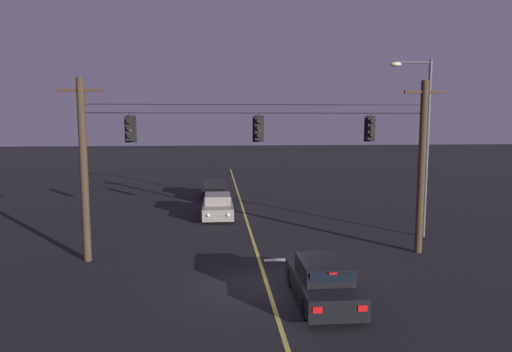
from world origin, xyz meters
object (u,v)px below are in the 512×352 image
Objects in this scene: car_waiting_near_lane at (323,282)px; street_lamp_corner at (422,134)px; traffic_light_leftmost at (130,129)px; traffic_light_centre at (371,129)px; car_oncoming_lead at (218,207)px; car_oncoming_trailing at (215,190)px; traffic_light_left_inner at (259,129)px.

street_lamp_corner reaches higher than car_waiting_near_lane.
traffic_light_leftmost reaches higher than car_waiting_near_lane.
traffic_light_leftmost is 1.00× the size of traffic_light_centre.
traffic_light_leftmost is 0.28× the size of car_oncoming_lead.
car_oncoming_lead is at bearing 150.35° from street_lamp_corner.
car_waiting_near_lane is 20.69m from car_oncoming_trailing.
street_lamp_corner is at bearing 49.20° from car_waiting_near_lane.
traffic_light_left_inner reaches higher than car_oncoming_lead.
car_oncoming_trailing is at bearing 97.06° from traffic_light_left_inner.
car_waiting_near_lane and car_oncoming_trailing have the same top height.
traffic_light_left_inner is at bearing -162.29° from street_lamp_corner.
street_lamp_corner is at bearing -50.92° from car_oncoming_trailing.
street_lamp_corner reaches higher than traffic_light_centre.
car_oncoming_lead is 12.43m from street_lamp_corner.
traffic_light_left_inner is 0.28× the size of car_oncoming_trailing.
car_waiting_near_lane is at bearing -72.37° from traffic_light_left_inner.
traffic_light_leftmost is 16.39m from car_oncoming_trailing.
traffic_light_centre is 0.28× the size of car_waiting_near_lane.
car_oncoming_trailing is (-3.52, 20.39, -0.00)m from car_waiting_near_lane.
traffic_light_centre is (4.84, 0.00, 0.00)m from traffic_light_left_inner.
car_oncoming_trailing is (-6.73, 15.27, -4.87)m from traffic_light_centre.
traffic_light_centre is 11.69m from car_oncoming_lead.
car_oncoming_trailing is at bearing 129.08° from street_lamp_corner.
street_lamp_corner is (10.24, -12.61, 4.56)m from car_oncoming_trailing.
traffic_light_left_inner is 9.84m from car_oncoming_lead.
traffic_light_left_inner reaches higher than car_oncoming_trailing.
car_oncoming_lead is (-1.70, 8.38, -4.87)m from traffic_light_left_inner.
traffic_light_left_inner is at bearing 107.63° from car_waiting_near_lane.
car_oncoming_lead is at bearing 66.76° from traffic_light_leftmost.
street_lamp_corner reaches higher than car_oncoming_lead.
traffic_light_centre is (10.14, 0.00, 0.00)m from traffic_light_leftmost.
traffic_light_leftmost is 0.28× the size of car_oncoming_trailing.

